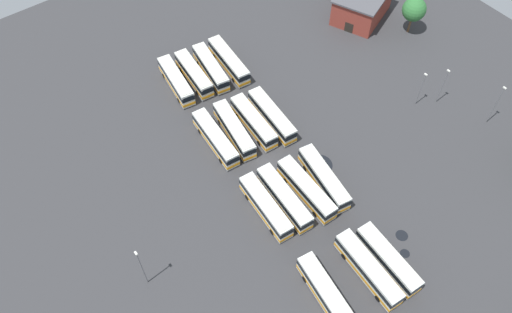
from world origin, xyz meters
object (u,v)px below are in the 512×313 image
object	(u,v)px
bus_row0_slot1	(194,74)
lamp_post_far_corner	(443,85)
bus_row0_slot2	(211,68)
tree_northwest	(414,10)
bus_row0_slot3	(229,61)
bus_row3_slot3	(388,259)
bus_row2_slot1	(284,198)
bus_row1_slot1	(234,130)
bus_row3_slot2	(368,269)
bus_row0_slot0	(176,81)
lamp_post_by_building	(142,267)
lamp_post_mid_lot	(421,88)
bus_row1_slot3	(272,116)
depot_building	(362,4)
lamp_post_near_entrance	(496,104)
bus_row2_slot0	(266,207)
bus_row1_slot2	(254,122)
bus_row3_slot0	(326,293)
bus_row1_slot0	(215,138)
bus_row2_slot3	(324,178)
bus_row2_slot2	(306,189)

from	to	relation	value
bus_row0_slot1	lamp_post_far_corner	xyz separation A→B (m)	(30.93, 32.10, 2.52)
bus_row0_slot2	tree_northwest	world-z (taller)	tree_northwest
bus_row0_slot3	bus_row3_slot3	world-z (taller)	same
bus_row2_slot1	bus_row1_slot1	bearing A→B (deg)	173.49
bus_row3_slot2	bus_row0_slot0	bearing A→B (deg)	-177.69
bus_row0_slot1	lamp_post_by_building	distance (m)	40.24
lamp_post_mid_lot	bus_row3_slot3	bearing A→B (deg)	-54.88
bus_row1_slot3	bus_row1_slot1	bearing A→B (deg)	-101.12
bus_row3_slot2	lamp_post_mid_lot	xyz separation A→B (m)	(-18.39, 30.35, 2.33)
bus_row0_slot3	tree_northwest	world-z (taller)	tree_northwest
depot_building	lamp_post_near_entrance	size ratio (longest dim) A/B	1.75
lamp_post_mid_lot	bus_row2_slot0	bearing A→B (deg)	-87.40
lamp_post_near_entrance	tree_northwest	xyz separation A→B (m)	(-25.14, 7.05, 0.69)
lamp_post_by_building	bus_row1_slot2	bearing A→B (deg)	115.01
bus_row0_slot0	bus_row2_slot0	distance (m)	31.26
bus_row3_slot0	bus_row1_slot3	bearing A→B (deg)	154.91
bus_row0_slot0	lamp_post_far_corner	xyz separation A→B (m)	(31.40, 35.69, 2.52)
bus_row0_slot3	bus_row3_slot0	xyz separation A→B (m)	(45.47, -15.91, -0.00)
bus_row1_slot0	lamp_post_by_building	distance (m)	26.29
bus_row0_slot3	bus_row1_slot1	bearing A→B (deg)	-32.19
bus_row2_slot3	tree_northwest	size ratio (longest dim) A/B	1.57
lamp_post_mid_lot	tree_northwest	size ratio (longest dim) A/B	0.95
bus_row1_slot2	bus_row1_slot0	bearing A→B (deg)	-97.56
bus_row1_slot2	tree_northwest	distance (m)	40.77
bus_row0_slot1	bus_row1_slot2	size ratio (longest dim) A/B	0.97
bus_row1_slot3	lamp_post_far_corner	distance (m)	30.49
bus_row3_slot3	lamp_post_near_entrance	size ratio (longest dim) A/B	1.33
bus_row2_slot1	lamp_post_mid_lot	distance (m)	32.51
bus_row0_slot0	bus_row3_slot0	world-z (taller)	same
bus_row3_slot0	lamp_post_by_building	bearing A→B (deg)	-132.66
bus_row1_slot3	bus_row3_slot0	distance (m)	32.80
bus_row3_slot2	lamp_post_far_corner	world-z (taller)	lamp_post_far_corner
bus_row1_slot1	bus_row2_slot2	xyz separation A→B (m)	(16.53, 1.97, 0.00)
bus_row1_slot1	lamp_post_by_building	world-z (taller)	lamp_post_by_building
bus_row1_slot3	bus_row3_slot3	distance (m)	31.43
bus_row0_slot0	bus_row0_slot3	size ratio (longest dim) A/B	0.95
bus_row1_slot1	lamp_post_mid_lot	bearing A→B (deg)	66.04
bus_row2_slot2	bus_row2_slot1	bearing A→B (deg)	-102.39
bus_row0_slot0	bus_row1_slot0	world-z (taller)	same
bus_row0_slot2	bus_row3_slot0	size ratio (longest dim) A/B	0.99
bus_row0_slot3	bus_row3_slot2	world-z (taller)	same
depot_building	lamp_post_by_building	bearing A→B (deg)	-69.30
bus_row0_slot1	depot_building	distance (m)	38.45
bus_row2_slot3	lamp_post_far_corner	distance (m)	28.56
bus_row0_slot2	bus_row1_slot2	bearing A→B (deg)	-5.83
bus_row0_slot1	bus_row1_slot0	size ratio (longest dim) A/B	0.95
bus_row1_slot3	bus_row2_slot3	world-z (taller)	same
bus_row0_slot3	depot_building	bearing A→B (deg)	82.97
bus_row2_slot1	bus_row2_slot2	xyz separation A→B (m)	(0.83, 3.76, 0.00)
bus_row0_slot2	depot_building	size ratio (longest dim) A/B	0.78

